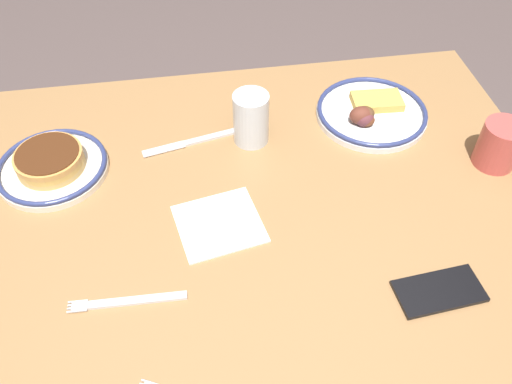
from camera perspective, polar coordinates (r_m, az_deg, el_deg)
ground_plane at (r=1.64m, az=-0.10°, el=-18.84°), size 6.00×6.00×0.00m
dining_table at (r=1.10m, az=-0.14°, el=-5.68°), size 1.19×0.89×0.74m
plate_near_main at (r=1.21m, az=12.25°, el=8.38°), size 0.24×0.24×0.05m
plate_center_pancakes at (r=1.13m, az=-21.17°, el=2.74°), size 0.22×0.22×0.05m
coffee_mug at (r=1.16m, az=24.90°, el=4.68°), size 0.12×0.08×0.09m
drinking_glass at (r=1.11m, az=-0.54°, el=7.70°), size 0.07×0.07×0.11m
cell_phone at (r=0.94m, az=19.12°, el=-10.06°), size 0.15×0.08×0.01m
paper_napkin at (r=0.98m, az=-3.99°, el=-3.44°), size 0.17×0.17×0.00m
fork_near at (r=0.90m, az=-13.72°, el=-11.37°), size 0.19×0.02×0.01m
butter_knife at (r=1.14m, az=-6.93°, el=5.38°), size 0.21×0.06×0.01m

